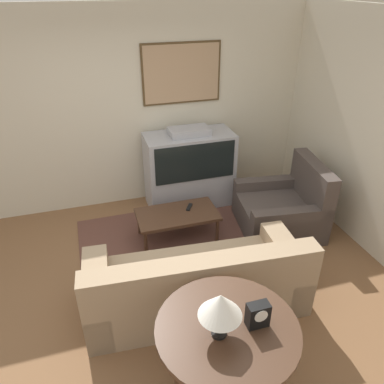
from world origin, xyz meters
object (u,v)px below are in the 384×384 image
(coffee_table, at_px, (177,216))
(table_lamp, at_px, (220,306))
(tv, at_px, (189,169))
(armchair, at_px, (283,209))
(console_table, at_px, (227,334))
(couch, at_px, (197,284))
(mantel_clock, at_px, (258,315))

(coffee_table, relative_size, table_lamp, 2.70)
(tv, relative_size, armchair, 1.09)
(tv, distance_m, console_table, 2.98)
(armchair, height_order, coffee_table, armchair)
(tv, xyz_separation_m, coffee_table, (-0.40, -0.80, -0.21))
(couch, relative_size, coffee_table, 2.20)
(coffee_table, bearing_deg, armchair, -6.83)
(coffee_table, xyz_separation_m, table_lamp, (-0.27, -2.16, 0.71))
(coffee_table, relative_size, mantel_clock, 5.16)
(armchair, bearing_deg, table_lamp, -32.00)
(coffee_table, bearing_deg, mantel_clock, -89.63)
(couch, distance_m, console_table, 1.03)
(tv, relative_size, coffee_table, 1.22)
(couch, relative_size, armchair, 1.97)
(mantel_clock, bearing_deg, armchair, 55.19)
(couch, xyz_separation_m, console_table, (-0.08, -0.95, 0.41))
(console_table, relative_size, mantel_clock, 5.35)
(couch, xyz_separation_m, coffee_table, (0.12, 1.17, 0.05))
(armchair, height_order, console_table, armchair)
(mantel_clock, bearing_deg, coffee_table, 90.37)
(armchair, xyz_separation_m, console_table, (-1.59, -1.95, 0.42))
(tv, bearing_deg, console_table, -101.46)
(tv, distance_m, table_lamp, 3.07)
(table_lamp, bearing_deg, tv, 77.18)
(armchair, relative_size, console_table, 1.08)
(tv, distance_m, couch, 2.05)
(mantel_clock, bearing_deg, tv, 82.59)
(armchair, bearing_deg, console_table, -31.12)
(tv, height_order, console_table, tv)
(console_table, bearing_deg, coffee_table, 84.80)
(couch, height_order, table_lamp, table_lamp)
(tv, height_order, armchair, tv)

